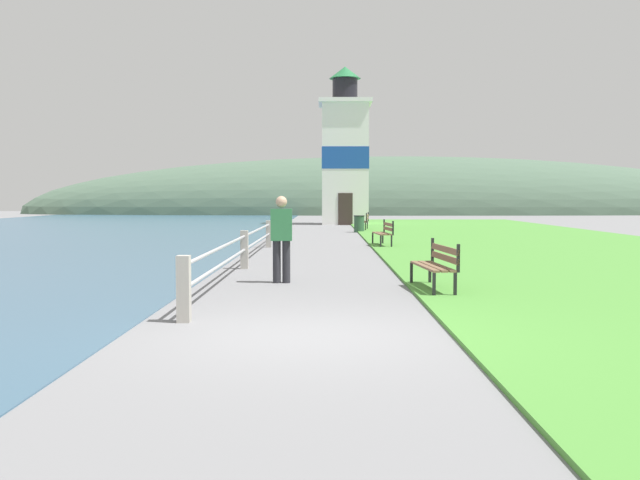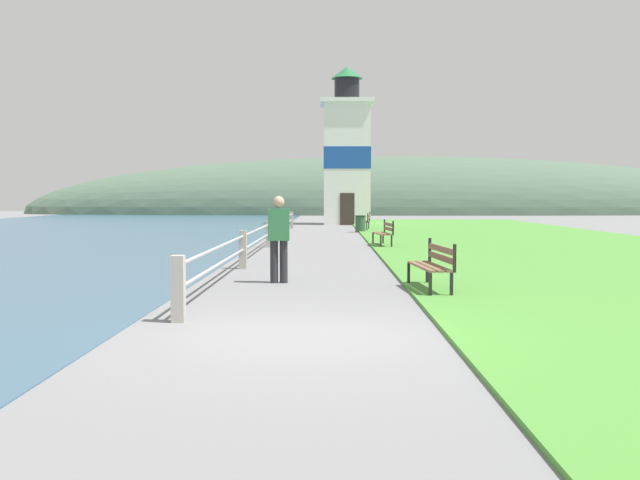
{
  "view_description": "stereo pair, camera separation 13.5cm",
  "coord_description": "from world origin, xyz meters",
  "px_view_note": "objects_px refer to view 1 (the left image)",
  "views": [
    {
      "loc": [
        0.24,
        -8.84,
        1.74
      ],
      "look_at": [
        0.06,
        15.12,
        0.3
      ],
      "focal_mm": 40.0,
      "sensor_mm": 36.0,
      "label": 1
    },
    {
      "loc": [
        0.38,
        -8.84,
        1.74
      ],
      "look_at": [
        0.06,
        15.12,
        0.3
      ],
      "focal_mm": 40.0,
      "sensor_mm": 36.0,
      "label": 2
    }
  ],
  "objects_px": {
    "park_bench_midway": "(384,231)",
    "park_bench_far": "(365,220)",
    "lighthouse": "(345,156)",
    "person_strolling": "(281,236)",
    "park_bench_near": "(437,263)",
    "trash_bin": "(359,224)"
  },
  "relations": [
    {
      "from": "park_bench_midway",
      "to": "person_strolling",
      "type": "bearing_deg",
      "value": 69.37
    },
    {
      "from": "park_bench_midway",
      "to": "park_bench_far",
      "type": "xyz_separation_m",
      "value": [
        -0.04,
        12.07,
        0.0
      ]
    },
    {
      "from": "park_bench_near",
      "to": "park_bench_far",
      "type": "relative_size",
      "value": 1.01
    },
    {
      "from": "park_bench_far",
      "to": "person_strolling",
      "type": "bearing_deg",
      "value": 88.88
    },
    {
      "from": "park_bench_near",
      "to": "person_strolling",
      "type": "xyz_separation_m",
      "value": [
        -2.95,
        1.31,
        0.42
      ]
    },
    {
      "from": "park_bench_near",
      "to": "trash_bin",
      "type": "height_order",
      "value": "park_bench_near"
    },
    {
      "from": "person_strolling",
      "to": "trash_bin",
      "type": "distance_m",
      "value": 21.04
    },
    {
      "from": "park_bench_near",
      "to": "person_strolling",
      "type": "distance_m",
      "value": 3.26
    },
    {
      "from": "park_bench_far",
      "to": "person_strolling",
      "type": "xyz_separation_m",
      "value": [
        -2.93,
        -22.65,
        0.42
      ]
    },
    {
      "from": "trash_bin",
      "to": "park_bench_midway",
      "type": "bearing_deg",
      "value": -87.77
    },
    {
      "from": "park_bench_midway",
      "to": "park_bench_far",
      "type": "bearing_deg",
      "value": -94.81
    },
    {
      "from": "park_bench_midway",
      "to": "park_bench_far",
      "type": "relative_size",
      "value": 0.98
    },
    {
      "from": "park_bench_near",
      "to": "park_bench_midway",
      "type": "height_order",
      "value": "same"
    },
    {
      "from": "park_bench_far",
      "to": "trash_bin",
      "type": "relative_size",
      "value": 2.27
    },
    {
      "from": "park_bench_far",
      "to": "park_bench_midway",
      "type": "bearing_deg",
      "value": 96.41
    },
    {
      "from": "park_bench_midway",
      "to": "person_strolling",
      "type": "relative_size",
      "value": 1.06
    },
    {
      "from": "park_bench_near",
      "to": "park_bench_far",
      "type": "bearing_deg",
      "value": -95.17
    },
    {
      "from": "person_strolling",
      "to": "park_bench_near",
      "type": "bearing_deg",
      "value": -115.87
    },
    {
      "from": "park_bench_near",
      "to": "park_bench_midway",
      "type": "relative_size",
      "value": 1.03
    },
    {
      "from": "park_bench_near",
      "to": "lighthouse",
      "type": "xyz_separation_m",
      "value": [
        -0.82,
        32.83,
        3.87
      ]
    },
    {
      "from": "trash_bin",
      "to": "park_bench_near",
      "type": "bearing_deg",
      "value": -89.0
    },
    {
      "from": "lighthouse",
      "to": "person_strolling",
      "type": "height_order",
      "value": "lighthouse"
    }
  ]
}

